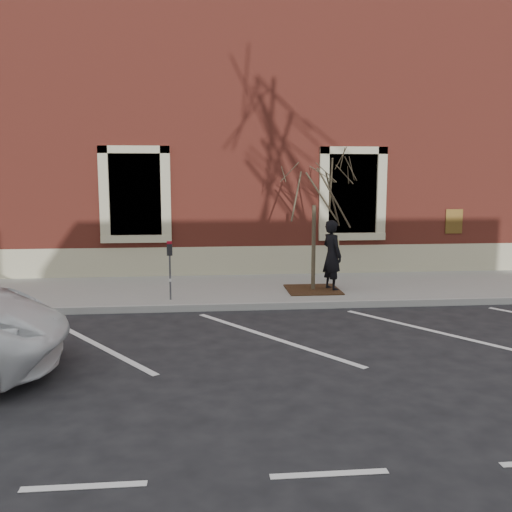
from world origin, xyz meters
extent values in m
plane|color=#28282B|center=(0.00, 0.00, 0.00)|extent=(120.00, 120.00, 0.00)
cube|color=gray|center=(0.00, 1.75, 0.07)|extent=(40.00, 3.50, 0.15)
cube|color=#9E9E99|center=(0.00, -0.05, 0.07)|extent=(40.00, 0.12, 0.15)
cube|color=maroon|center=(0.00, 7.75, 4.00)|extent=(40.00, 8.50, 8.00)
cube|color=tan|center=(0.00, 3.53, 0.55)|extent=(40.00, 0.06, 0.80)
cube|color=black|center=(-3.00, 3.65, 2.40)|extent=(1.40, 0.30, 2.20)
cube|color=tan|center=(-3.00, 3.48, 1.20)|extent=(1.90, 0.20, 0.20)
cube|color=black|center=(3.00, 3.65, 2.40)|extent=(1.40, 0.30, 2.20)
cube|color=tan|center=(3.00, 3.48, 1.20)|extent=(1.90, 0.20, 0.20)
imported|color=black|center=(1.90, 1.17, 1.01)|extent=(0.62, 0.73, 1.71)
cylinder|color=#595B60|center=(-1.95, 0.49, 0.65)|extent=(0.04, 0.04, 1.01)
cube|color=black|center=(-1.95, 0.49, 1.29)|extent=(0.12, 0.09, 0.26)
cube|color=#A80B1C|center=(-1.95, 0.49, 1.45)|extent=(0.11, 0.09, 0.06)
cube|color=white|center=(-1.95, 0.44, 0.60)|extent=(0.05, 0.00, 0.07)
cube|color=#3D2513|center=(1.45, 1.19, 0.17)|extent=(1.27, 1.27, 0.03)
cylinder|color=brown|center=(1.45, 1.19, 1.18)|extent=(0.09, 0.09, 2.07)
camera|label=1|loc=(-1.25, -12.22, 2.99)|focal=40.00mm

